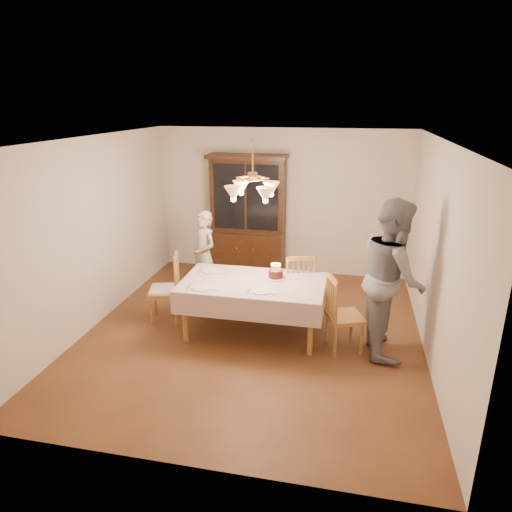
% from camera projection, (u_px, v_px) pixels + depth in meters
% --- Properties ---
extents(ground, '(5.00, 5.00, 0.00)m').
position_uv_depth(ground, '(253.00, 332.00, 6.30)').
color(ground, '#552E18').
rests_on(ground, ground).
extents(room_shell, '(5.00, 5.00, 5.00)m').
position_uv_depth(room_shell, '(253.00, 221.00, 5.79)').
color(room_shell, white).
rests_on(room_shell, ground).
extents(dining_table, '(1.90, 1.10, 0.76)m').
position_uv_depth(dining_table, '(253.00, 287.00, 6.08)').
color(dining_table, olive).
rests_on(dining_table, ground).
extents(china_hutch, '(1.38, 0.54, 2.16)m').
position_uv_depth(china_hutch, '(248.00, 218.00, 8.17)').
color(china_hutch, black).
rests_on(china_hutch, ground).
extents(chair_far_side, '(0.54, 0.52, 1.00)m').
position_uv_depth(chair_far_side, '(298.00, 289.00, 6.63)').
color(chair_far_side, olive).
rests_on(chair_far_side, ground).
extents(chair_left_end, '(0.52, 0.54, 1.00)m').
position_uv_depth(chair_left_end, '(165.00, 291.00, 6.52)').
color(chair_left_end, olive).
rests_on(chair_left_end, ground).
extents(chair_right_end, '(0.55, 0.56, 1.00)m').
position_uv_depth(chair_right_end, '(344.00, 317.00, 5.75)').
color(chair_right_end, olive).
rests_on(chair_right_end, ground).
extents(elderly_woman, '(0.62, 0.59, 1.42)m').
position_uv_depth(elderly_woman, '(204.00, 255.00, 7.25)').
color(elderly_woman, beige).
rests_on(elderly_woman, ground).
extents(adult_in_grey, '(0.86, 1.04, 1.97)m').
position_uv_depth(adult_in_grey, '(392.00, 278.00, 5.57)').
color(adult_in_grey, slate).
rests_on(adult_in_grey, ground).
extents(birthday_cake, '(0.30, 0.30, 0.20)m').
position_uv_depth(birthday_cake, '(276.00, 274.00, 6.16)').
color(birthday_cake, white).
rests_on(birthday_cake, dining_table).
extents(place_setting_near_left, '(0.41, 0.26, 0.02)m').
position_uv_depth(place_setting_near_left, '(202.00, 287.00, 5.85)').
color(place_setting_near_left, white).
rests_on(place_setting_near_left, dining_table).
extents(place_setting_near_right, '(0.37, 0.23, 0.02)m').
position_uv_depth(place_setting_near_right, '(262.00, 291.00, 5.73)').
color(place_setting_near_right, white).
rests_on(place_setting_near_right, dining_table).
extents(place_setting_far_left, '(0.38, 0.23, 0.02)m').
position_uv_depth(place_setting_far_left, '(212.00, 271.00, 6.40)').
color(place_setting_far_left, white).
rests_on(place_setting_far_left, dining_table).
extents(chandelier, '(0.62, 0.62, 0.73)m').
position_uv_depth(chandelier, '(253.00, 191.00, 5.66)').
color(chandelier, '#BF8C3F').
rests_on(chandelier, ground).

